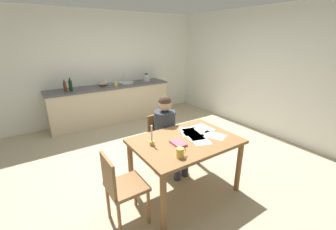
{
  "coord_description": "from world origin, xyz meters",
  "views": [
    {
      "loc": [
        -1.71,
        -2.83,
        1.99
      ],
      "look_at": [
        0.07,
        -0.16,
        0.85
      ],
      "focal_mm": 23.36,
      "sensor_mm": 36.0,
      "label": 1
    }
  ],
  "objects_px": {
    "coffee_mug": "(180,153)",
    "bottle_vinegar": "(70,85)",
    "book_magazine": "(178,143)",
    "chair_at_table": "(162,138)",
    "bottle_oil": "(65,87)",
    "wine_glass_by_kettle": "(105,80)",
    "teacup_on_counter": "(116,84)",
    "person_seated": "(168,130)",
    "wine_glass_near_sink": "(110,80)",
    "candlestick": "(152,140)",
    "stovetop_kettle": "(146,77)",
    "mixing_bowl": "(103,84)",
    "dining_table": "(185,147)",
    "sink_unit": "(126,83)",
    "chair_side_empty": "(121,186)"
  },
  "relations": [
    {
      "from": "sink_unit",
      "to": "wine_glass_near_sink",
      "type": "bearing_deg",
      "value": 158.48
    },
    {
      "from": "wine_glass_by_kettle",
      "to": "teacup_on_counter",
      "type": "height_order",
      "value": "wine_glass_by_kettle"
    },
    {
      "from": "person_seated",
      "to": "stovetop_kettle",
      "type": "xyz_separation_m",
      "value": [
        1.03,
        2.55,
        0.32
      ]
    },
    {
      "from": "wine_glass_by_kettle",
      "to": "chair_side_empty",
      "type": "bearing_deg",
      "value": -106.73
    },
    {
      "from": "chair_at_table",
      "to": "mixing_bowl",
      "type": "relative_size",
      "value": 4.04
    },
    {
      "from": "mixing_bowl",
      "to": "sink_unit",
      "type": "bearing_deg",
      "value": -7.07
    },
    {
      "from": "chair_at_table",
      "to": "bottle_vinegar",
      "type": "distance_m",
      "value": 2.53
    },
    {
      "from": "chair_side_empty",
      "to": "coffee_mug",
      "type": "distance_m",
      "value": 0.73
    },
    {
      "from": "stovetop_kettle",
      "to": "teacup_on_counter",
      "type": "height_order",
      "value": "stovetop_kettle"
    },
    {
      "from": "sink_unit",
      "to": "mixing_bowl",
      "type": "xyz_separation_m",
      "value": [
        -0.57,
        0.07,
        0.02
      ]
    },
    {
      "from": "book_magazine",
      "to": "bottle_vinegar",
      "type": "relative_size",
      "value": 0.74
    },
    {
      "from": "chair_at_table",
      "to": "stovetop_kettle",
      "type": "xyz_separation_m",
      "value": [
        1.04,
        2.4,
        0.52
      ]
    },
    {
      "from": "dining_table",
      "to": "bottle_oil",
      "type": "height_order",
      "value": "bottle_oil"
    },
    {
      "from": "bottle_vinegar",
      "to": "stovetop_kettle",
      "type": "bearing_deg",
      "value": 2.28
    },
    {
      "from": "wine_glass_near_sink",
      "to": "teacup_on_counter",
      "type": "relative_size",
      "value": 1.4
    },
    {
      "from": "bottle_vinegar",
      "to": "candlestick",
      "type": "bearing_deg",
      "value": -83.59
    },
    {
      "from": "book_magazine",
      "to": "stovetop_kettle",
      "type": "distance_m",
      "value": 3.41
    },
    {
      "from": "coffee_mug",
      "to": "stovetop_kettle",
      "type": "relative_size",
      "value": 0.56
    },
    {
      "from": "chair_side_empty",
      "to": "coffee_mug",
      "type": "height_order",
      "value": "chair_side_empty"
    },
    {
      "from": "person_seated",
      "to": "wine_glass_near_sink",
      "type": "relative_size",
      "value": 7.76
    },
    {
      "from": "chair_at_table",
      "to": "bottle_vinegar",
      "type": "relative_size",
      "value": 3.03
    },
    {
      "from": "dining_table",
      "to": "bottle_vinegar",
      "type": "relative_size",
      "value": 4.66
    },
    {
      "from": "person_seated",
      "to": "coffee_mug",
      "type": "bearing_deg",
      "value": -115.48
    },
    {
      "from": "chair_side_empty",
      "to": "mixing_bowl",
      "type": "height_order",
      "value": "mixing_bowl"
    },
    {
      "from": "chair_side_empty",
      "to": "coffee_mug",
      "type": "xyz_separation_m",
      "value": [
        0.61,
        -0.23,
        0.33
      ]
    },
    {
      "from": "coffee_mug",
      "to": "bottle_vinegar",
      "type": "xyz_separation_m",
      "value": [
        -0.45,
        3.33,
        0.2
      ]
    },
    {
      "from": "book_magazine",
      "to": "bottle_oil",
      "type": "relative_size",
      "value": 0.83
    },
    {
      "from": "candlestick",
      "to": "wine_glass_near_sink",
      "type": "xyz_separation_m",
      "value": [
        0.62,
        3.14,
        0.18
      ]
    },
    {
      "from": "book_magazine",
      "to": "chair_at_table",
      "type": "bearing_deg",
      "value": 74.37
    },
    {
      "from": "mixing_bowl",
      "to": "wine_glass_near_sink",
      "type": "xyz_separation_m",
      "value": [
        0.2,
        0.08,
        0.06
      ]
    },
    {
      "from": "person_seated",
      "to": "book_magazine",
      "type": "bearing_deg",
      "value": -112.53
    },
    {
      "from": "bottle_oil",
      "to": "bottle_vinegar",
      "type": "bearing_deg",
      "value": -9.46
    },
    {
      "from": "candlestick",
      "to": "mixing_bowl",
      "type": "bearing_deg",
      "value": 82.27
    },
    {
      "from": "dining_table",
      "to": "chair_side_empty",
      "type": "height_order",
      "value": "chair_side_empty"
    },
    {
      "from": "dining_table",
      "to": "person_seated",
      "type": "distance_m",
      "value": 0.57
    },
    {
      "from": "dining_table",
      "to": "bottle_vinegar",
      "type": "bearing_deg",
      "value": 103.99
    },
    {
      "from": "chair_at_table",
      "to": "coffee_mug",
      "type": "distance_m",
      "value": 1.13
    },
    {
      "from": "mixing_bowl",
      "to": "person_seated",
      "type": "bearing_deg",
      "value": -87.59
    },
    {
      "from": "chair_side_empty",
      "to": "coffee_mug",
      "type": "bearing_deg",
      "value": -20.97
    },
    {
      "from": "chair_side_empty",
      "to": "bottle_vinegar",
      "type": "relative_size",
      "value": 3.1
    },
    {
      "from": "dining_table",
      "to": "coffee_mug",
      "type": "height_order",
      "value": "coffee_mug"
    },
    {
      "from": "chair_at_table",
      "to": "teacup_on_counter",
      "type": "height_order",
      "value": "teacup_on_counter"
    },
    {
      "from": "bottle_oil",
      "to": "sink_unit",
      "type": "bearing_deg",
      "value": 2.45
    },
    {
      "from": "dining_table",
      "to": "bottle_oil",
      "type": "relative_size",
      "value": 5.26
    },
    {
      "from": "bottle_oil",
      "to": "dining_table",
      "type": "bearing_deg",
      "value": -74.17
    },
    {
      "from": "book_magazine",
      "to": "teacup_on_counter",
      "type": "distance_m",
      "value": 3.03
    },
    {
      "from": "dining_table",
      "to": "wine_glass_near_sink",
      "type": "xyz_separation_m",
      "value": [
        0.19,
        3.25,
        0.35
      ]
    },
    {
      "from": "coffee_mug",
      "to": "sink_unit",
      "type": "height_order",
      "value": "sink_unit"
    },
    {
      "from": "mixing_bowl",
      "to": "candlestick",
      "type": "bearing_deg",
      "value": -97.73
    },
    {
      "from": "dining_table",
      "to": "candlestick",
      "type": "height_order",
      "value": "candlestick"
    }
  ]
}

